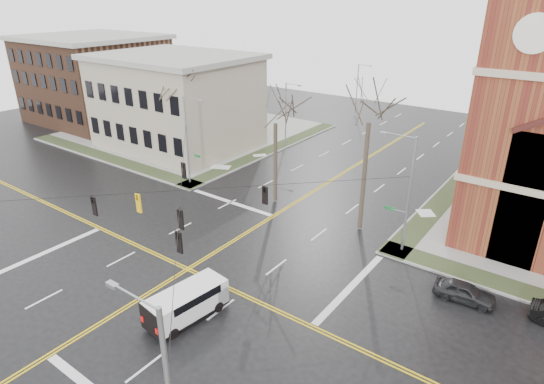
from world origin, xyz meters
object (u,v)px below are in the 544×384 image
Objects in this scene: cargo_van at (189,300)px; parked_car_a at (465,292)px; tree_nw_far at (176,93)px; tree_nw_near at (276,118)px; tree_ne at (369,115)px; signal_pole_ne at (407,192)px; streetlight_north_b at (358,88)px; streetlight_north_a at (287,112)px; signal_pole_nw at (188,138)px.

cargo_van is 1.42× the size of parked_car_a.
cargo_van is 0.45× the size of tree_nw_far.
tree_ne is at bearing -1.85° from tree_nw_near.
signal_pole_ne is at bearing -18.95° from tree_ne.
signal_pole_ne reaches higher than streetlight_north_b.
signal_pole_ne reaches higher than streetlight_north_a.
signal_pole_nw reaches higher than streetlight_north_b.
signal_pole_nw reaches higher than streetlight_north_a.
streetlight_north_a is 1.00× the size of streetlight_north_b.
signal_pole_nw is 36.51m from streetlight_north_b.
signal_pole_nw is 0.66× the size of tree_ne.
parked_car_a is at bearing -26.63° from tree_ne.
signal_pole_ne is at bearing 54.29° from parked_car_a.
parked_car_a is (5.71, -3.50, -4.31)m from signal_pole_ne.
tree_ne is at bearing -40.14° from streetlight_north_a.
streetlight_north_b is at bearing 90.00° from streetlight_north_a.
tree_nw_far is at bearing 176.40° from tree_nw_near.
tree_nw_near is at bearing 172.64° from signal_pole_ne.
tree_nw_far is (-32.30, 6.04, 7.98)m from parked_car_a.
cargo_van is at bearing -101.56° from tree_ne.
streetlight_north_a is (0.67, 16.50, -0.48)m from signal_pole_nw.
parked_car_a is 33.81m from tree_nw_far.
signal_pole_ne is 6.46m from tree_ne.
tree_nw_near is (8.92, -14.81, 3.64)m from streetlight_north_a.
tree_nw_near is (-13.05, 1.69, 3.16)m from signal_pole_ne.
streetlight_north_b is at bearing 82.26° from tree_nw_far.
streetlight_north_a is at bearing -90.00° from streetlight_north_b.
tree_nw_near is 9.15m from tree_ne.
signal_pole_nw is 19.25m from tree_ne.
tree_ne is at bearing 59.21° from parked_car_a.
tree_nw_far is 13.57m from tree_nw_near.
tree_nw_near is at bearing 116.26° from cargo_van.
tree_ne reaches higher than signal_pole_ne.
streetlight_north_a is 0.71× the size of tree_nw_near.
signal_pole_nw is at bearing -170.03° from tree_nw_near.
streetlight_north_b is 39.76m from tree_ne.
signal_pole_ne is 13.54m from tree_nw_near.
streetlight_north_a is 24.02m from tree_ne.
streetlight_north_a is 15.28m from tree_nw_far.
tree_ne reaches higher than tree_nw_near.
signal_pole_nw is at bearing 143.00° from cargo_van.
tree_nw_near is at bearing 178.15° from tree_ne.
tree_nw_far is 1.06× the size of tree_nw_near.
tree_nw_far reaches higher than cargo_van.
tree_nw_near reaches higher than cargo_van.
signal_pole_nw is 0.76× the size of tree_nw_far.
tree_nw_near reaches higher than parked_car_a.
tree_nw_far is at bearing -97.74° from streetlight_north_b.
signal_pole_nw reaches higher than parked_car_a.
signal_pole_ne is 0.66× the size of tree_ne.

